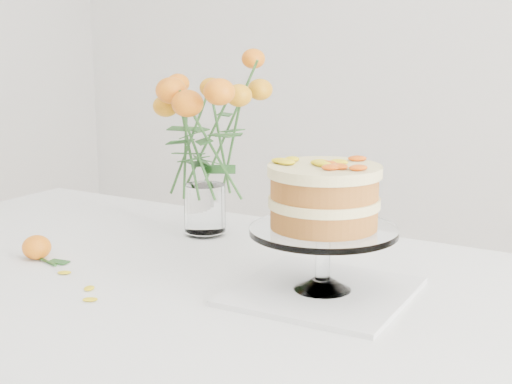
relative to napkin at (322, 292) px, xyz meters
The scene contains 8 objects.
table 0.35m from the napkin, behind, with size 1.43×0.93×0.76m.
napkin is the anchor object (origin of this frame).
cake_stand 0.16m from the napkin, ahead, with size 0.25×0.25×0.22m.
rose_vase 0.51m from the napkin, 151.61° to the left, with size 0.31×0.31×0.46m.
loose_rose_far 0.58m from the napkin, 169.44° to the right, with size 0.10×0.06×0.05m.
stray_petal_a 0.48m from the napkin, 162.33° to the right, with size 0.03×0.02×0.00m, color yellow.
stray_petal_b 0.41m from the napkin, 152.61° to the right, with size 0.03×0.02×0.00m, color yellow.
stray_petal_c 0.39m from the napkin, 144.70° to the right, with size 0.03×0.02×0.00m, color yellow.
Camera 1 is at (0.83, -1.01, 1.18)m, focal length 50.00 mm.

